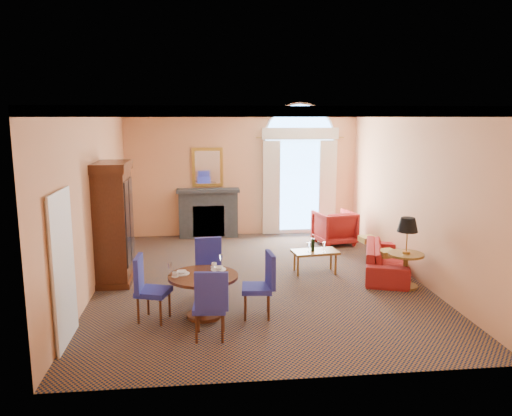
{
  "coord_description": "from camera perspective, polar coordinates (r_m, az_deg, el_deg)",
  "views": [
    {
      "loc": [
        -1.07,
        -9.15,
        3.09
      ],
      "look_at": [
        0.0,
        0.5,
        1.3
      ],
      "focal_mm": 35.0,
      "sensor_mm": 36.0,
      "label": 1
    }
  ],
  "objects": [
    {
      "name": "armchair",
      "position": [
        12.35,
        8.95,
        -2.21
      ],
      "size": [
        1.05,
        1.07,
        0.82
      ],
      "primitive_type": "imported",
      "rotation": [
        0.0,
        0.0,
        3.35
      ],
      "color": "maroon",
      "rests_on": "ground"
    },
    {
      "name": "dining_chair_east",
      "position": [
        7.8,
        0.85,
        -8.28
      ],
      "size": [
        0.51,
        0.5,
        1.03
      ],
      "rotation": [
        0.0,
        0.0,
        1.46
      ],
      "color": "navy",
      "rests_on": "ground"
    },
    {
      "name": "side_table",
      "position": [
        9.43,
        16.83,
        -4.0
      ],
      "size": [
        0.64,
        0.64,
        1.28
      ],
      "color": "brown",
      "rests_on": "ground"
    },
    {
      "name": "armoire",
      "position": [
        9.71,
        -15.98,
        -1.84
      ],
      "size": [
        0.65,
        1.15,
        2.26
      ],
      "color": "#3A1B0D",
      "rests_on": "ground"
    },
    {
      "name": "sofa",
      "position": [
        10.25,
        14.69,
        -5.72
      ],
      "size": [
        1.41,
        2.17,
        0.59
      ],
      "primitive_type": "imported",
      "rotation": [
        0.0,
        0.0,
        1.23
      ],
      "color": "maroon",
      "rests_on": "ground"
    },
    {
      "name": "dining_chair_south",
      "position": [
        7.02,
        -5.21,
        -10.5
      ],
      "size": [
        0.5,
        0.51,
        1.03
      ],
      "rotation": [
        0.0,
        0.0,
        -0.08
      ],
      "color": "navy",
      "rests_on": "ground"
    },
    {
      "name": "dining_table",
      "position": [
        7.84,
        -6.03,
        -8.84
      ],
      "size": [
        1.09,
        1.09,
        0.88
      ],
      "color": "#3A1B0D",
      "rests_on": "ground"
    },
    {
      "name": "dining_chair_north",
      "position": [
        8.67,
        -5.51,
        -6.39
      ],
      "size": [
        0.49,
        0.5,
        1.03
      ],
      "rotation": [
        0.0,
        0.0,
        3.19
      ],
      "color": "navy",
      "rests_on": "ground"
    },
    {
      "name": "coffee_table",
      "position": [
        10.03,
        6.76,
        -5.05
      ],
      "size": [
        0.95,
        0.6,
        0.79
      ],
      "rotation": [
        0.0,
        0.0,
        0.12
      ],
      "color": "brown",
      "rests_on": "ground"
    },
    {
      "name": "ground",
      "position": [
        9.71,
        0.33,
        -8.1
      ],
      "size": [
        7.5,
        7.5,
        0.0
      ],
      "primitive_type": "plane",
      "color": "#101B34",
      "rests_on": "ground"
    },
    {
      "name": "dining_chair_west",
      "position": [
        7.81,
        -12.41,
        -8.5
      ],
      "size": [
        0.58,
        0.58,
        1.03
      ],
      "rotation": [
        0.0,
        0.0,
        -1.89
      ],
      "color": "navy",
      "rests_on": "ground"
    },
    {
      "name": "room_envelope",
      "position": [
        9.89,
        -0.25,
        7.08
      ],
      "size": [
        6.04,
        7.52,
        3.45
      ],
      "color": "#F0A872",
      "rests_on": "ground"
    }
  ]
}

